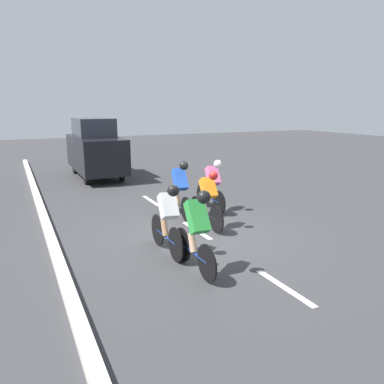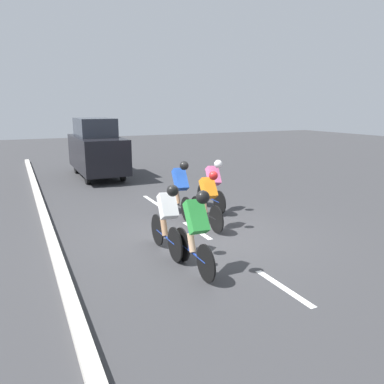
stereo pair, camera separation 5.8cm
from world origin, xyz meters
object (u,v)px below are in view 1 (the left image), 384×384
at_px(cyclist_green, 197,228).
at_px(cyclist_blue, 180,187).
at_px(cyclist_white, 168,217).
at_px(support_car, 95,149).
at_px(cyclist_orange, 208,198).
at_px(cyclist_pink, 212,184).

distance_m(cyclist_green, cyclist_blue, 3.43).
bearing_deg(cyclist_white, cyclist_green, 97.56).
height_order(cyclist_blue, support_car, support_car).
relative_size(cyclist_green, support_car, 0.38).
distance_m(cyclist_white, support_car, 9.16).
distance_m(cyclist_white, cyclist_orange, 1.88).
relative_size(cyclist_white, cyclist_orange, 0.96).
bearing_deg(cyclist_green, cyclist_white, -82.44).
distance_m(cyclist_pink, support_car, 6.94).
xyz_separation_m(cyclist_white, cyclist_blue, (-1.25, -2.24, 0.05)).
bearing_deg(cyclist_green, support_car, -92.07).
height_order(cyclist_orange, support_car, support_car).
relative_size(cyclist_pink, cyclist_blue, 0.99).
bearing_deg(support_car, cyclist_orange, 97.11).
bearing_deg(cyclist_blue, cyclist_pink, -168.64).
distance_m(cyclist_pink, cyclist_green, 4.11).
bearing_deg(cyclist_white, support_car, -93.13).
height_order(cyclist_pink, cyclist_blue, cyclist_blue).
xyz_separation_m(cyclist_pink, cyclist_green, (2.22, 3.46, 0.04)).
height_order(cyclist_white, cyclist_green, cyclist_green).
relative_size(cyclist_pink, cyclist_green, 1.03).
distance_m(cyclist_green, support_car, 10.15).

